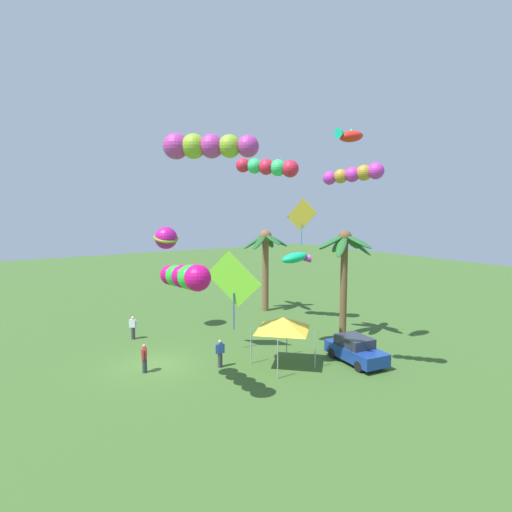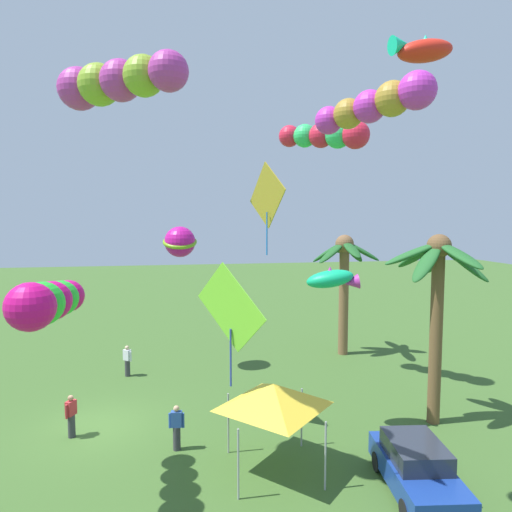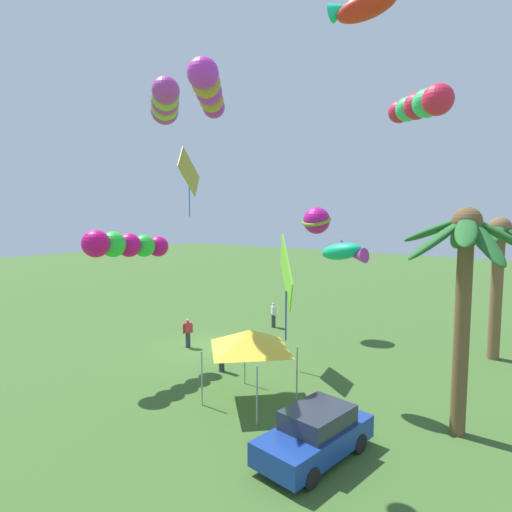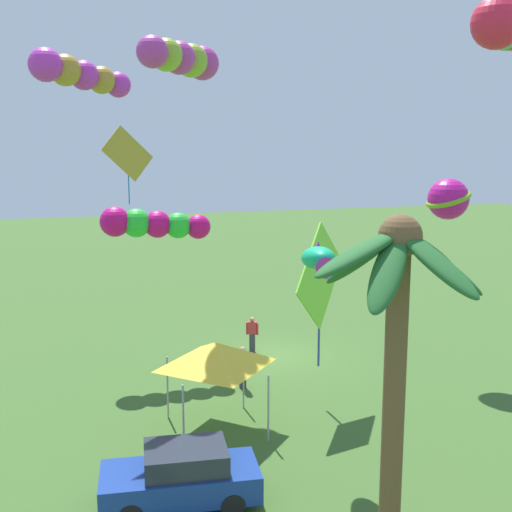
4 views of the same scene
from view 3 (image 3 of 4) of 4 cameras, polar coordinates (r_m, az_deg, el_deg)
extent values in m
plane|color=#3D6028|center=(24.25, -6.46, -11.81)|extent=(120.00, 120.00, 0.00)
cylinder|color=brown|center=(24.57, 29.01, -4.39)|extent=(0.56, 0.56, 6.56)
ellipsoid|color=#1E5623|center=(23.22, 29.03, 2.60)|extent=(2.21, 0.66, 1.02)
ellipsoid|color=#1E5623|center=(25.26, 30.12, 2.68)|extent=(2.27, 1.05, 1.07)
ellipsoid|color=#1E5623|center=(24.86, 27.64, 2.25)|extent=(1.56, 2.06, 1.49)
ellipsoid|color=#1E5623|center=(24.01, 27.13, 2.31)|extent=(1.43, 2.14, 1.39)
sphere|color=brown|center=(24.26, 29.38, 3.26)|extent=(1.07, 1.07, 1.07)
cylinder|color=brown|center=(15.67, 25.42, -8.78)|extent=(0.48, 0.48, 7.00)
ellipsoid|color=#236028|center=(14.18, 25.88, 2.93)|extent=(2.26, 1.01, 1.04)
ellipsoid|color=#236028|center=(14.52, 27.83, 1.74)|extent=(1.79, 1.81, 1.59)
ellipsoid|color=#236028|center=(15.36, 29.54, 2.38)|extent=(1.20, 2.17, 1.32)
ellipsoid|color=#236028|center=(16.01, 27.43, 2.07)|extent=(2.03, 1.19, 1.58)
ellipsoid|color=#236028|center=(16.18, 25.35, 2.65)|extent=(2.16, 1.31, 1.34)
ellipsoid|color=#236028|center=(15.60, 22.35, 3.19)|extent=(0.94, 2.24, 1.08)
ellipsoid|color=#236028|center=(14.95, 22.71, 2.08)|extent=(1.55, 1.97, 1.57)
sphere|color=brown|center=(15.21, 25.98, 4.11)|extent=(0.92, 0.92, 0.92)
cube|color=navy|center=(14.02, 7.70, -22.74)|extent=(4.08, 2.18, 0.70)
cube|color=#282D38|center=(13.85, 8.13, -20.21)|extent=(2.20, 1.74, 0.56)
cylinder|color=black|center=(12.94, 7.21, -26.93)|extent=(0.62, 0.26, 0.60)
cylinder|color=black|center=(13.79, 1.50, -24.65)|extent=(0.62, 0.26, 0.60)
cylinder|color=black|center=(14.68, 13.40, -22.80)|extent=(0.62, 0.26, 0.60)
cylinder|color=black|center=(15.44, 8.06, -21.20)|extent=(0.62, 0.26, 0.60)
cylinder|color=#38383D|center=(20.60, -4.53, -13.76)|extent=(0.26, 0.26, 0.84)
cube|color=#2D519E|center=(20.38, -4.55, -11.93)|extent=(0.28, 0.41, 0.54)
sphere|color=tan|center=(20.27, -4.56, -10.92)|extent=(0.21, 0.21, 0.21)
cylinder|color=#2D519E|center=(20.57, -4.97, -11.92)|extent=(0.09, 0.09, 0.52)
cylinder|color=#2D519E|center=(20.23, -4.12, -12.21)|extent=(0.09, 0.09, 0.52)
cylinder|color=#38383D|center=(27.99, 2.31, -8.51)|extent=(0.26, 0.26, 0.84)
cube|color=silver|center=(27.83, 2.32, -7.13)|extent=(0.42, 0.44, 0.54)
sphere|color=beige|center=(27.75, 2.32, -6.37)|extent=(0.21, 0.21, 0.21)
cylinder|color=silver|center=(28.06, 2.20, -7.13)|extent=(0.09, 0.09, 0.52)
cylinder|color=silver|center=(27.63, 2.43, -7.33)|extent=(0.09, 0.09, 0.52)
cylinder|color=#38383D|center=(24.22, -8.92, -10.83)|extent=(0.26, 0.26, 0.84)
cube|color=#B72D33|center=(24.03, -8.95, -9.25)|extent=(0.44, 0.38, 0.54)
sphere|color=#A37556|center=(23.94, -8.96, -8.39)|extent=(0.21, 0.21, 0.21)
cylinder|color=#B72D33|center=(23.99, -9.48, -9.41)|extent=(0.09, 0.09, 0.52)
cylinder|color=#B72D33|center=(24.10, -8.41, -9.32)|extent=(0.09, 0.09, 0.52)
cylinder|color=#9E9EA3|center=(18.97, -1.50, -13.46)|extent=(0.06, 0.06, 2.10)
cylinder|color=#9E9EA3|center=(17.13, -7.12, -15.64)|extent=(0.06, 0.06, 2.10)
cylinder|color=#9E9EA3|center=(17.56, 5.40, -15.08)|extent=(0.06, 0.06, 2.10)
cylinder|color=#9E9EA3|center=(15.56, 0.12, -17.86)|extent=(0.06, 0.06, 2.10)
pyramid|color=yellow|center=(16.79, -0.78, -10.90)|extent=(2.86, 2.86, 0.75)
ellipsoid|color=#11B776|center=(16.71, 11.12, 0.61)|extent=(1.23, 1.97, 0.91)
cone|color=#B430A1|center=(16.26, 13.30, -0.03)|extent=(0.68, 0.74, 0.64)
cone|color=#B430A1|center=(16.69, 11.13, 1.59)|extent=(0.41, 0.41, 0.36)
sphere|color=#B7359A|center=(21.36, -11.91, 18.18)|extent=(1.26, 1.26, 1.26)
sphere|color=#8AAF2C|center=(20.50, -11.88, 18.68)|extent=(1.21, 1.21, 1.21)
sphere|color=#B7359A|center=(19.64, -11.85, 19.23)|extent=(1.16, 1.16, 1.16)
sphere|color=#8AAF2C|center=(18.78, -11.81, 19.83)|extent=(1.11, 1.11, 1.11)
sphere|color=#B7359A|center=(17.92, -11.78, 20.48)|extent=(1.06, 1.06, 1.06)
sphere|color=#E9213E|center=(19.69, 22.77, 18.42)|extent=(1.25, 1.25, 1.25)
sphere|color=#30CF67|center=(20.46, 21.53, 18.18)|extent=(1.20, 1.20, 1.20)
sphere|color=#E9213E|center=(21.24, 20.38, 17.96)|extent=(1.15, 1.15, 1.15)
sphere|color=#30CF67|center=(22.03, 19.31, 17.75)|extent=(1.10, 1.10, 1.10)
sphere|color=#E9213E|center=(22.82, 18.32, 17.54)|extent=(1.05, 1.05, 1.05)
sphere|color=#C21589|center=(26.14, 7.96, 4.64)|extent=(1.60, 1.60, 1.60)
torus|color=#73A81C|center=(26.14, 7.96, 4.64)|extent=(1.76, 1.79, 0.73)
sphere|color=#C830BD|center=(11.81, -6.99, 22.71)|extent=(0.80, 0.80, 0.80)
sphere|color=#B1862D|center=(12.32, -6.59, 21.64)|extent=(0.77, 0.77, 0.77)
sphere|color=#C830BD|center=(12.83, -6.22, 20.66)|extent=(0.74, 0.74, 0.74)
sphere|color=#B1862D|center=(13.35, -5.88, 19.75)|extent=(0.71, 0.71, 0.71)
sphere|color=#C830BD|center=(13.87, -5.58, 18.91)|extent=(0.67, 0.67, 0.67)
sphere|color=#D20D74|center=(19.29, -20.30, 1.54)|extent=(1.17, 1.17, 1.17)
sphere|color=green|center=(19.73, -18.27, 1.46)|extent=(1.12, 1.12, 1.12)
sphere|color=#D20D74|center=(20.20, -16.34, 1.39)|extent=(1.07, 1.07, 1.07)
sphere|color=green|center=(20.68, -14.50, 1.32)|extent=(1.03, 1.03, 1.03)
sphere|color=#D20D74|center=(21.19, -12.74, 1.25)|extent=(0.98, 0.98, 0.98)
cube|color=gold|center=(14.83, -8.80, 10.88)|extent=(1.57, 0.61, 1.64)
cylinder|color=blue|center=(14.77, -8.75, 7.22)|extent=(0.04, 0.04, 1.08)
cube|color=#85EB37|center=(19.99, 3.99, -2.16)|extent=(2.71, 2.43, 3.57)
cylinder|color=#3446B3|center=(20.36, 3.95, -7.85)|extent=(0.08, 0.08, 2.33)
ellipsoid|color=red|center=(14.59, 14.34, 29.19)|extent=(0.98, 1.92, 0.91)
cone|color=#15DCA3|center=(14.93, 11.00, 29.18)|extent=(0.60, 0.67, 0.65)
camera|label=1|loc=(24.74, -67.30, 6.21)|focal=29.76mm
camera|label=2|loc=(12.79, -56.61, 6.86)|focal=31.39mm
camera|label=4|loc=(11.80, 83.62, 8.17)|focal=44.25mm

